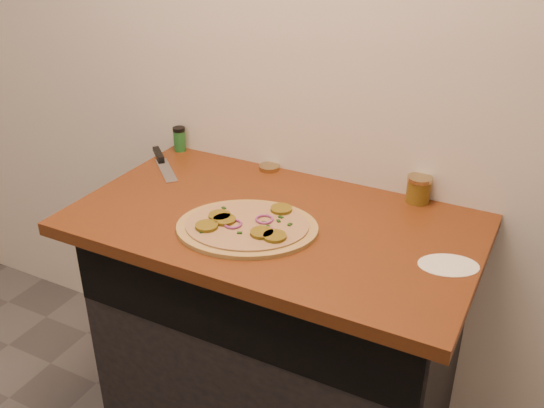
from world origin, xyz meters
The scene contains 8 objects.
cabinet centered at (0.00, 1.45, 0.43)m, with size 1.10×0.60×0.86m, color black.
countertop centered at (0.00, 1.42, 0.88)m, with size 1.20×0.70×0.04m, color brown.
pizza centered at (-0.04, 1.32, 0.91)m, with size 0.52×0.52×0.03m.
chefs_knife centered at (-0.54, 1.60, 0.91)m, with size 0.24×0.23×0.02m.
mason_jar_lid centered at (-0.17, 1.72, 0.91)m, with size 0.07×0.07×0.02m, color tan.
salsa_jar centered at (0.35, 1.72, 0.94)m, with size 0.08×0.08×0.08m.
spice_shaker centered at (-0.55, 1.72, 0.95)m, with size 0.05×0.05×0.09m.
flour_spill centered at (0.52, 1.40, 0.90)m, with size 0.16×0.16×0.00m, color silver.
Camera 1 is at (0.72, 0.02, 1.77)m, focal length 40.00 mm.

